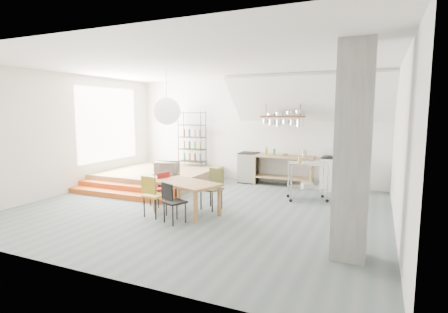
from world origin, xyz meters
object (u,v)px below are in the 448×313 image
at_px(dining_table, 186,186).
at_px(mini_fridge, 249,167).
at_px(stove, 332,173).
at_px(rolling_cart, 308,176).

distance_m(dining_table, mini_fridge, 3.70).
height_order(stove, mini_fridge, stove).
distance_m(rolling_cart, mini_fridge, 2.55).
relative_size(dining_table, mini_fridge, 1.74).
relative_size(dining_table, rolling_cart, 1.52).
bearing_deg(stove, mini_fridge, 178.99).
distance_m(stove, dining_table, 4.48).
bearing_deg(dining_table, mini_fridge, 106.56).
bearing_deg(rolling_cart, dining_table, -156.14).
bearing_deg(stove, dining_table, -125.46).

